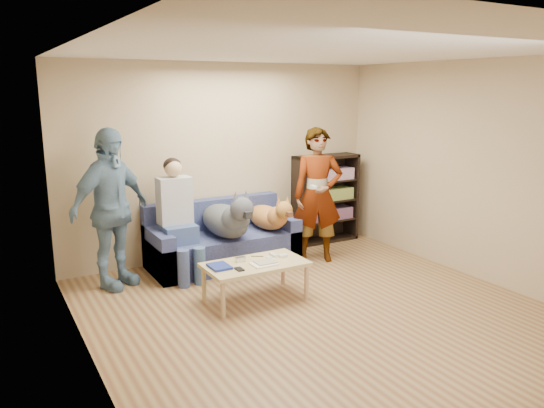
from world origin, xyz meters
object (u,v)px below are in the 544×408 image
notebook_blue (219,266)px  dog_gray (228,219)px  coffee_table (255,267)px  person_seated (178,214)px  person_standing_right (318,195)px  camera_silver (240,259)px  sofa (222,243)px  person_standing_left (110,209)px  dog_tan (270,216)px  bookshelf (325,197)px

notebook_blue → dog_gray: size_ratio=0.20×
dog_gray → coffee_table: 1.07m
notebook_blue → person_seated: 1.16m
person_standing_right → dog_gray: person_standing_right is taller
coffee_table → notebook_blue: bearing=172.9°
camera_silver → sofa: size_ratio=0.06×
person_standing_left → person_seated: (0.79, -0.01, -0.15)m
person_standing_right → coffee_table: person_standing_right is taller
dog_gray → dog_tan: dog_gray is taller
camera_silver → coffee_table: (0.12, -0.12, -0.07)m
sofa → dog_gray: 0.46m
sofa → person_standing_right: bearing=-21.8°
person_standing_right → dog_gray: (-1.20, 0.21, -0.22)m
coffee_table → dog_gray: bearing=81.3°
person_standing_left → dog_gray: bearing=-35.4°
person_standing_right → dog_tan: bearing=178.6°
camera_silver → coffee_table: 0.18m
person_seated → bookshelf: size_ratio=1.13×
sofa → person_seated: bearing=-168.6°
notebook_blue → dog_gray: (0.56, 0.97, 0.23)m
person_standing_right → dog_tan: 0.69m
bookshelf → dog_gray: bearing=-164.8°
notebook_blue → person_seated: person_seated is taller
notebook_blue → dog_tan: 1.60m
notebook_blue → bookshelf: 2.80m
person_standing_right → notebook_blue: size_ratio=6.81×
dog_gray → camera_silver: bearing=-107.0°
person_seated → bookshelf: (2.43, 0.36, -0.09)m
sofa → dog_gray: size_ratio=1.49×
dog_gray → sofa: bearing=85.5°
person_standing_right → camera_silver: person_standing_right is taller
person_standing_left → person_seated: person_standing_left is taller
coffee_table → bookshelf: size_ratio=0.85×
camera_silver → coffee_table: camera_silver is taller
coffee_table → person_seated: bearing=111.3°
bookshelf → coffee_table: bearing=-142.5°
person_standing_left → dog_tan: size_ratio=1.62×
person_standing_left → bookshelf: (3.22, 0.35, -0.24)m
notebook_blue → bookshelf: size_ratio=0.20×
person_standing_right → dog_tan: size_ratio=1.56×
notebook_blue → sofa: (0.58, 1.23, -0.15)m
person_standing_right → camera_silver: bearing=-129.3°
person_standing_right → notebook_blue: (-1.76, -0.76, -0.45)m
dog_gray → coffee_table: bearing=-98.7°
bookshelf → notebook_blue: bearing=-148.3°
person_seated → person_standing_left: bearing=179.5°
person_seated → coffee_table: person_seated is taller
notebook_blue → person_seated: bearing=92.6°
person_standing_left → notebook_blue: person_standing_left is taller
person_standing_left → dog_gray: 1.43m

